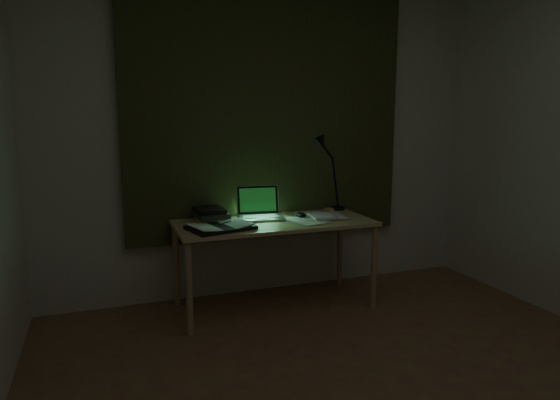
{
  "coord_description": "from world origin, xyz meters",
  "views": [
    {
      "loc": [
        -1.25,
        -1.71,
        1.4
      ],
      "look_at": [
        -0.08,
        1.49,
        0.82
      ],
      "focal_mm": 32.0,
      "sensor_mm": 36.0,
      "label": 1
    }
  ],
  "objects_px": {
    "desk": "(274,264)",
    "open_textbook": "(221,227)",
    "book_stack": "(210,214)",
    "laptop": "(261,203)",
    "loose_papers": "(314,216)",
    "desk_lamp": "(339,174)"
  },
  "relations": [
    {
      "from": "book_stack",
      "to": "laptop",
      "type": "bearing_deg",
      "value": -8.31
    },
    {
      "from": "laptop",
      "to": "book_stack",
      "type": "xyz_separation_m",
      "value": [
        -0.37,
        0.05,
        -0.07
      ]
    },
    {
      "from": "book_stack",
      "to": "desk_lamp",
      "type": "xyz_separation_m",
      "value": [
        1.07,
        0.09,
        0.24
      ]
    },
    {
      "from": "laptop",
      "to": "loose_papers",
      "type": "height_order",
      "value": "laptop"
    },
    {
      "from": "desk",
      "to": "book_stack",
      "type": "xyz_separation_m",
      "value": [
        -0.43,
        0.16,
        0.37
      ]
    },
    {
      "from": "desk_lamp",
      "to": "desk",
      "type": "bearing_deg",
      "value": -168.29
    },
    {
      "from": "desk",
      "to": "loose_papers",
      "type": "distance_m",
      "value": 0.46
    },
    {
      "from": "desk",
      "to": "laptop",
      "type": "distance_m",
      "value": 0.46
    },
    {
      "from": "open_textbook",
      "to": "book_stack",
      "type": "height_order",
      "value": "book_stack"
    },
    {
      "from": "desk",
      "to": "book_stack",
      "type": "relative_size",
      "value": 5.54
    },
    {
      "from": "desk",
      "to": "open_textbook",
      "type": "height_order",
      "value": "open_textbook"
    },
    {
      "from": "laptop",
      "to": "book_stack",
      "type": "distance_m",
      "value": 0.38
    },
    {
      "from": "desk_lamp",
      "to": "book_stack",
      "type": "bearing_deg",
      "value": 175.04
    },
    {
      "from": "desk",
      "to": "open_textbook",
      "type": "distance_m",
      "value": 0.55
    },
    {
      "from": "open_textbook",
      "to": "desk_lamp",
      "type": "xyz_separation_m",
      "value": [
        1.06,
        0.36,
        0.27
      ]
    },
    {
      "from": "desk",
      "to": "desk_lamp",
      "type": "distance_m",
      "value": 0.92
    },
    {
      "from": "loose_papers",
      "to": "book_stack",
      "type": "bearing_deg",
      "value": 168.85
    },
    {
      "from": "book_stack",
      "to": "loose_papers",
      "type": "bearing_deg",
      "value": -11.15
    },
    {
      "from": "desk",
      "to": "open_textbook",
      "type": "xyz_separation_m",
      "value": [
        -0.42,
        -0.11,
        0.34
      ]
    },
    {
      "from": "desk",
      "to": "book_stack",
      "type": "distance_m",
      "value": 0.6
    },
    {
      "from": "loose_papers",
      "to": "open_textbook",
      "type": "bearing_deg",
      "value": -170.16
    },
    {
      "from": "book_stack",
      "to": "loose_papers",
      "type": "height_order",
      "value": "book_stack"
    }
  ]
}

